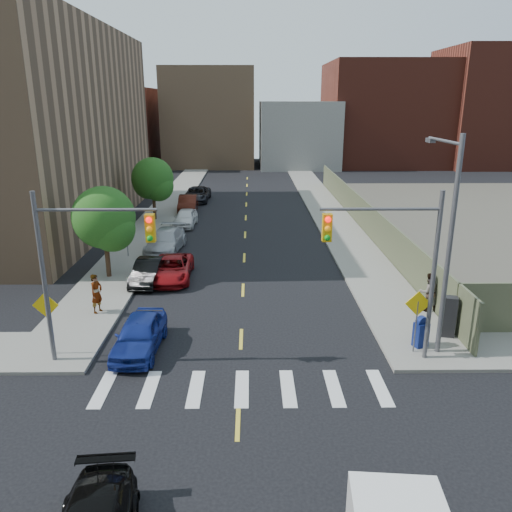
{
  "coord_description": "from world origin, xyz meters",
  "views": [
    {
      "loc": [
        0.44,
        -12.07,
        10.14
      ],
      "look_at": [
        0.73,
        13.98,
        2.0
      ],
      "focal_mm": 35.0,
      "sensor_mm": 36.0,
      "label": 1
    }
  ],
  "objects_px": {
    "parked_car_white": "(185,218)",
    "parked_car_grey": "(197,194)",
    "parked_car_blue": "(140,334)",
    "parked_car_red": "(172,268)",
    "parked_car_black": "(148,271)",
    "parked_car_silver": "(166,241)",
    "pedestrian_east": "(428,292)",
    "mailbox": "(421,332)",
    "pedestrian_west": "(97,294)",
    "parked_car_maroon": "(188,204)",
    "payphone": "(449,317)"
  },
  "relations": [
    {
      "from": "parked_car_blue",
      "to": "pedestrian_east",
      "type": "bearing_deg",
      "value": 17.69
    },
    {
      "from": "parked_car_white",
      "to": "pedestrian_east",
      "type": "xyz_separation_m",
      "value": [
        14.24,
        -18.17,
        0.4
      ]
    },
    {
      "from": "parked_car_blue",
      "to": "pedestrian_west",
      "type": "xyz_separation_m",
      "value": [
        -2.86,
        3.71,
        0.38
      ]
    },
    {
      "from": "payphone",
      "to": "pedestrian_east",
      "type": "xyz_separation_m",
      "value": [
        0.04,
        2.83,
        0.05
      ]
    },
    {
      "from": "parked_car_white",
      "to": "parked_car_grey",
      "type": "relative_size",
      "value": 0.79
    },
    {
      "from": "parked_car_blue",
      "to": "parked_car_grey",
      "type": "distance_m",
      "value": 32.76
    },
    {
      "from": "parked_car_maroon",
      "to": "pedestrian_west",
      "type": "bearing_deg",
      "value": -96.84
    },
    {
      "from": "parked_car_silver",
      "to": "mailbox",
      "type": "height_order",
      "value": "parked_car_silver"
    },
    {
      "from": "parked_car_silver",
      "to": "parked_car_maroon",
      "type": "bearing_deg",
      "value": 94.86
    },
    {
      "from": "parked_car_maroon",
      "to": "mailbox",
      "type": "xyz_separation_m",
      "value": [
        13.12,
        -27.51,
        0.03
      ]
    },
    {
      "from": "parked_car_red",
      "to": "pedestrian_west",
      "type": "height_order",
      "value": "pedestrian_west"
    },
    {
      "from": "parked_car_black",
      "to": "parked_car_grey",
      "type": "relative_size",
      "value": 0.77
    },
    {
      "from": "parked_car_silver",
      "to": "parked_car_white",
      "type": "distance_m",
      "value": 7.42
    },
    {
      "from": "parked_car_grey",
      "to": "pedestrian_west",
      "type": "xyz_separation_m",
      "value": [
        -1.93,
        -29.05,
        0.38
      ]
    },
    {
      "from": "parked_car_red",
      "to": "payphone",
      "type": "height_order",
      "value": "payphone"
    },
    {
      "from": "parked_car_white",
      "to": "payphone",
      "type": "bearing_deg",
      "value": -53.65
    },
    {
      "from": "mailbox",
      "to": "payphone",
      "type": "relative_size",
      "value": 0.74
    },
    {
      "from": "parked_car_black",
      "to": "parked_car_maroon",
      "type": "xyz_separation_m",
      "value": [
        0.0,
        19.19,
        0.11
      ]
    },
    {
      "from": "parked_car_black",
      "to": "parked_car_silver",
      "type": "bearing_deg",
      "value": 92.58
    },
    {
      "from": "pedestrian_east",
      "to": "parked_car_grey",
      "type": "bearing_deg",
      "value": -69.61
    },
    {
      "from": "parked_car_red",
      "to": "parked_car_white",
      "type": "xyz_separation_m",
      "value": [
        -0.84,
        13.08,
        0.05
      ]
    },
    {
      "from": "parked_car_red",
      "to": "mailbox",
      "type": "bearing_deg",
      "value": -38.17
    },
    {
      "from": "parked_car_blue",
      "to": "parked_car_grey",
      "type": "xyz_separation_m",
      "value": [
        -0.93,
        32.75,
        0.0
      ]
    },
    {
      "from": "pedestrian_west",
      "to": "parked_car_blue",
      "type": "bearing_deg",
      "value": -118.42
    },
    {
      "from": "payphone",
      "to": "parked_car_maroon",
      "type": "bearing_deg",
      "value": 133.71
    },
    {
      "from": "parked_car_blue",
      "to": "parked_car_silver",
      "type": "distance_m",
      "value": 14.58
    },
    {
      "from": "parked_car_silver",
      "to": "pedestrian_east",
      "type": "distance_m",
      "value": 18.23
    },
    {
      "from": "pedestrian_west",
      "to": "payphone",
      "type": "bearing_deg",
      "value": -75.74
    },
    {
      "from": "parked_car_grey",
      "to": "pedestrian_east",
      "type": "xyz_separation_m",
      "value": [
        14.38,
        -28.99,
        0.38
      ]
    },
    {
      "from": "parked_car_white",
      "to": "parked_car_silver",
      "type": "bearing_deg",
      "value": -91.27
    },
    {
      "from": "parked_car_black",
      "to": "parked_car_white",
      "type": "bearing_deg",
      "value": 90.65
    },
    {
      "from": "parked_car_blue",
      "to": "parked_car_red",
      "type": "distance_m",
      "value": 8.84
    },
    {
      "from": "mailbox",
      "to": "pedestrian_west",
      "type": "distance_m",
      "value": 15.2
    },
    {
      "from": "payphone",
      "to": "parked_car_black",
      "type": "bearing_deg",
      "value": 168.11
    },
    {
      "from": "parked_car_maroon",
      "to": "pedestrian_east",
      "type": "xyz_separation_m",
      "value": [
        14.7,
        -23.73,
        0.34
      ]
    },
    {
      "from": "parked_car_silver",
      "to": "pedestrian_east",
      "type": "bearing_deg",
      "value": -31.36
    },
    {
      "from": "pedestrian_east",
      "to": "parked_car_blue",
      "type": "bearing_deg",
      "value": 9.62
    },
    {
      "from": "parked_car_blue",
      "to": "pedestrian_east",
      "type": "distance_m",
      "value": 13.97
    },
    {
      "from": "parked_car_blue",
      "to": "parked_car_maroon",
      "type": "xyz_separation_m",
      "value": [
        -1.25,
        27.49,
        0.04
      ]
    },
    {
      "from": "parked_car_silver",
      "to": "parked_car_grey",
      "type": "xyz_separation_m",
      "value": [
        0.32,
        18.23,
        -0.02
      ]
    },
    {
      "from": "parked_car_red",
      "to": "pedestrian_east",
      "type": "distance_m",
      "value": 14.34
    },
    {
      "from": "parked_car_red",
      "to": "parked_car_grey",
      "type": "distance_m",
      "value": 23.93
    },
    {
      "from": "parked_car_grey",
      "to": "pedestrian_east",
      "type": "height_order",
      "value": "pedestrian_east"
    },
    {
      "from": "parked_car_silver",
      "to": "pedestrian_west",
      "type": "xyz_separation_m",
      "value": [
        -1.61,
        -10.82,
        0.36
      ]
    },
    {
      "from": "parked_car_red",
      "to": "parked_car_white",
      "type": "distance_m",
      "value": 13.11
    },
    {
      "from": "parked_car_red",
      "to": "pedestrian_east",
      "type": "relative_size",
      "value": 2.47
    },
    {
      "from": "parked_car_white",
      "to": "parked_car_maroon",
      "type": "xyz_separation_m",
      "value": [
        -0.46,
        5.56,
        0.07
      ]
    },
    {
      "from": "parked_car_red",
      "to": "parked_car_maroon",
      "type": "height_order",
      "value": "parked_car_maroon"
    },
    {
      "from": "pedestrian_east",
      "to": "parked_car_black",
      "type": "bearing_deg",
      "value": -23.17
    },
    {
      "from": "parked_car_red",
      "to": "parked_car_white",
      "type": "height_order",
      "value": "parked_car_white"
    }
  ]
}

